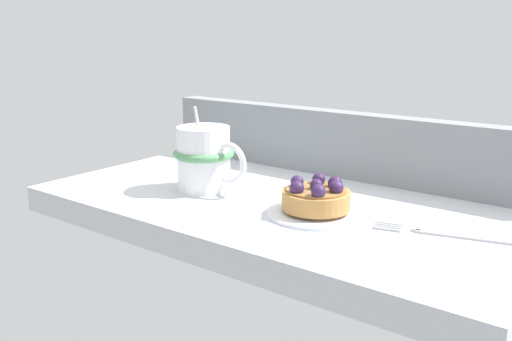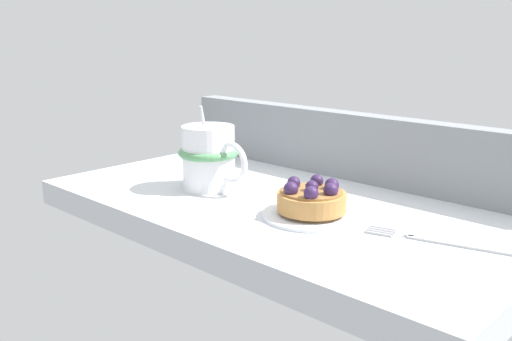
% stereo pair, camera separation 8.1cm
% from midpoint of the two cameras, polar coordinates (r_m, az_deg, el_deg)
% --- Properties ---
extents(ground_plane, '(0.72, 0.39, 0.04)m').
position_cam_midpoint_polar(ground_plane, '(0.84, -0.03, -4.19)').
color(ground_plane, silver).
extents(window_rail_back, '(0.71, 0.04, 0.11)m').
position_cam_midpoint_polar(window_rail_back, '(0.96, 6.28, 2.65)').
color(window_rail_back, gray).
rests_on(window_rail_back, ground_plane).
extents(dessert_plate, '(0.13, 0.13, 0.01)m').
position_cam_midpoint_polar(dessert_plate, '(0.76, 3.03, -4.22)').
color(dessert_plate, silver).
rests_on(dessert_plate, ground_plane).
extents(raspberry_tart, '(0.09, 0.09, 0.04)m').
position_cam_midpoint_polar(raspberry_tart, '(0.76, 3.06, -2.68)').
color(raspberry_tart, '#B77F42').
rests_on(raspberry_tart, dessert_plate).
extents(coffee_mug, '(0.13, 0.09, 0.13)m').
position_cam_midpoint_polar(coffee_mug, '(0.87, -7.84, 1.22)').
color(coffee_mug, white).
rests_on(coffee_mug, ground_plane).
extents(dessert_fork, '(0.18, 0.06, 0.01)m').
position_cam_midpoint_polar(dessert_fork, '(0.72, 15.44, -6.13)').
color(dessert_fork, '#B7B7BC').
rests_on(dessert_fork, ground_plane).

